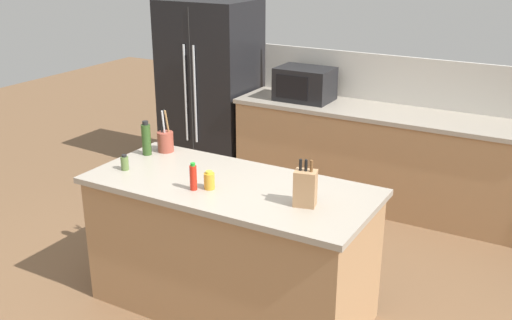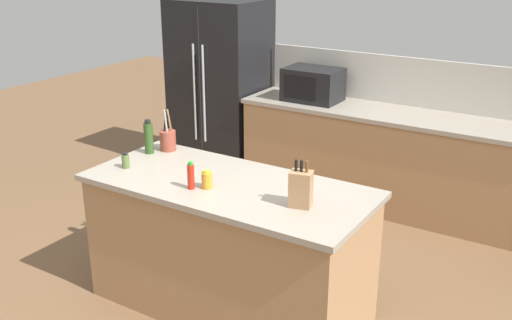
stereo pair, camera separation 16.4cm
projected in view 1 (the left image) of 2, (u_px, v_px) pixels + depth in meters
ground_plane at (232, 306)px, 4.22m from camera, size 14.00×14.00×0.00m
back_counter_run at (379, 158)px, 5.71m from camera, size 2.86×0.66×0.94m
wall_backsplash at (395, 80)px, 5.73m from camera, size 2.82×0.03×0.46m
kitchen_island at (231, 247)px, 4.06m from camera, size 1.92×0.86×0.94m
refrigerator at (211, 87)px, 6.50m from camera, size 0.96×0.75×1.85m
microwave at (305, 84)px, 5.86m from camera, size 0.54×0.39×0.32m
knife_block at (305, 188)px, 3.54m from camera, size 0.15×0.13×0.29m
utensil_crock at (165, 141)px, 4.46m from camera, size 0.12×0.12×0.32m
hot_sauce_bottle at (193, 177)px, 3.77m from camera, size 0.05×0.05×0.18m
spice_jar_oregano at (125, 163)px, 4.11m from camera, size 0.05×0.05×0.11m
olive_oil_bottle at (146, 139)px, 4.38m from camera, size 0.07×0.07×0.26m
honey_jar at (209, 181)px, 3.79m from camera, size 0.07×0.07×0.12m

